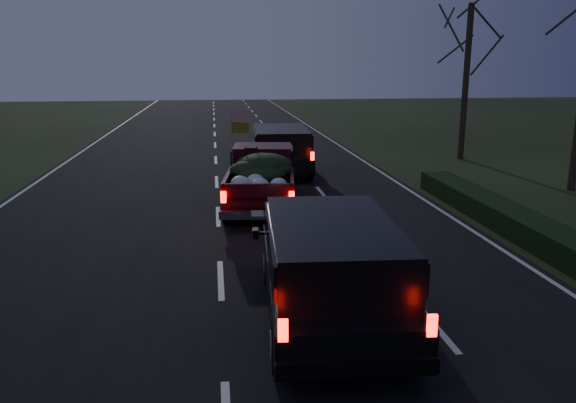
{
  "coord_description": "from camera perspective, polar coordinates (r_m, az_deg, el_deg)",
  "views": [
    {
      "loc": [
        -0.04,
        -11.0,
        4.37
      ],
      "look_at": [
        1.59,
        1.37,
        1.3
      ],
      "focal_mm": 35.0,
      "sensor_mm": 36.0,
      "label": 1
    }
  ],
  "objects": [
    {
      "name": "ground",
      "position": [
        11.84,
        -6.85,
        -7.95
      ],
      "size": [
        120.0,
        120.0,
        0.0
      ],
      "primitive_type": "plane",
      "color": "black",
      "rests_on": "ground"
    },
    {
      "name": "road_asphalt",
      "position": [
        11.83,
        -6.85,
        -7.9
      ],
      "size": [
        14.0,
        120.0,
        0.02
      ],
      "primitive_type": "cube",
      "color": "black",
      "rests_on": "ground"
    },
    {
      "name": "hedge_row",
      "position": [
        16.56,
        21.04,
        -1.35
      ],
      "size": [
        1.0,
        10.0,
        0.6
      ],
      "primitive_type": "cube",
      "color": "black",
      "rests_on": "ground"
    },
    {
      "name": "bare_tree_far",
      "position": [
        27.55,
        17.87,
        14.97
      ],
      "size": [
        3.6,
        3.6,
        7.0
      ],
      "color": "black",
      "rests_on": "ground"
    },
    {
      "name": "pickup_truck",
      "position": [
        17.46,
        -2.7,
        2.74
      ],
      "size": [
        2.61,
        5.41,
        2.73
      ],
      "rotation": [
        0.0,
        0.0,
        -0.13
      ],
      "color": "#400810",
      "rests_on": "ground"
    },
    {
      "name": "lead_suv",
      "position": [
        22.85,
        -0.73,
        5.7
      ],
      "size": [
        2.46,
        5.36,
        1.51
      ],
      "rotation": [
        0.0,
        0.0,
        -0.05
      ],
      "color": "black",
      "rests_on": "ground"
    },
    {
      "name": "rear_suv",
      "position": [
        9.61,
        4.37,
        -5.98
      ],
      "size": [
        2.48,
        5.28,
        1.48
      ],
      "rotation": [
        0.0,
        0.0,
        -0.06
      ],
      "color": "black",
      "rests_on": "ground"
    }
  ]
}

